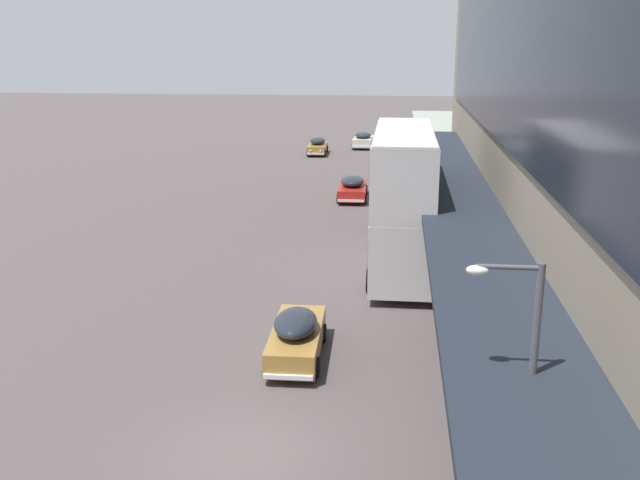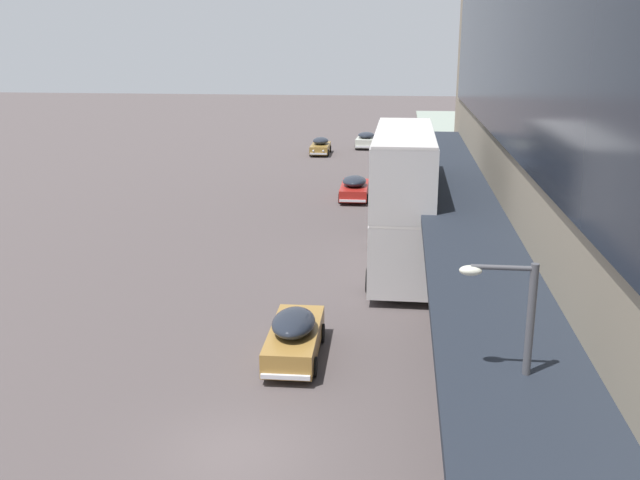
{
  "view_description": "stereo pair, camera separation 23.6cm",
  "coord_description": "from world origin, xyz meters",
  "px_view_note": "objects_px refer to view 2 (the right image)",
  "views": [
    {
      "loc": [
        3.73,
        -15.84,
        10.28
      ],
      "look_at": [
        0.5,
        14.57,
        1.62
      ],
      "focal_mm": 40.0,
      "sensor_mm": 36.0,
      "label": 1
    },
    {
      "loc": [
        3.96,
        -15.82,
        10.28
      ],
      "look_at": [
        0.5,
        14.57,
        1.62
      ],
      "focal_mm": 40.0,
      "sensor_mm": 36.0,
      "label": 2
    }
  ],
  "objects_px": {
    "street_lamp": "(515,381)",
    "fire_hydrant": "(465,297)",
    "transit_bus_kerbside_front": "(403,196)",
    "sedan_second_near": "(294,335)",
    "pedestrian_at_kerb": "(477,332)",
    "vw_van": "(396,185)",
    "sedan_trailing_mid": "(320,146)",
    "sedan_lead_mid": "(366,140)",
    "sedan_oncoming_rear": "(405,150)",
    "sedan_far_back": "(354,188)"
  },
  "relations": [
    {
      "from": "fire_hydrant",
      "to": "vw_van",
      "type": "bearing_deg",
      "value": 98.86
    },
    {
      "from": "sedan_second_near",
      "to": "sedan_lead_mid",
      "type": "bearing_deg",
      "value": 90.07
    },
    {
      "from": "transit_bus_kerbside_front",
      "to": "street_lamp",
      "type": "xyz_separation_m",
      "value": [
        2.27,
        -18.22,
        0.25
      ]
    },
    {
      "from": "transit_bus_kerbside_front",
      "to": "sedan_second_near",
      "type": "relative_size",
      "value": 2.22
    },
    {
      "from": "street_lamp",
      "to": "sedan_lead_mid",
      "type": "bearing_deg",
      "value": 95.88
    },
    {
      "from": "sedan_trailing_mid",
      "to": "street_lamp",
      "type": "bearing_deg",
      "value": -79.3
    },
    {
      "from": "pedestrian_at_kerb",
      "to": "street_lamp",
      "type": "relative_size",
      "value": 0.31
    },
    {
      "from": "street_lamp",
      "to": "pedestrian_at_kerb",
      "type": "bearing_deg",
      "value": 88.51
    },
    {
      "from": "sedan_oncoming_rear",
      "to": "fire_hydrant",
      "type": "bearing_deg",
      "value": -86.45
    },
    {
      "from": "sedan_oncoming_rear",
      "to": "sedan_trailing_mid",
      "type": "relative_size",
      "value": 1.0
    },
    {
      "from": "sedan_second_near",
      "to": "sedan_oncoming_rear",
      "type": "bearing_deg",
      "value": 84.94
    },
    {
      "from": "transit_bus_kerbside_front",
      "to": "street_lamp",
      "type": "relative_size",
      "value": 1.7
    },
    {
      "from": "sedan_second_near",
      "to": "street_lamp",
      "type": "relative_size",
      "value": 0.77
    },
    {
      "from": "transit_bus_kerbside_front",
      "to": "sedan_far_back",
      "type": "relative_size",
      "value": 2.14
    },
    {
      "from": "sedan_trailing_mid",
      "to": "fire_hydrant",
      "type": "relative_size",
      "value": 6.11
    },
    {
      "from": "street_lamp",
      "to": "fire_hydrant",
      "type": "relative_size",
      "value": 8.59
    },
    {
      "from": "sedan_lead_mid",
      "to": "transit_bus_kerbside_front",
      "type": "bearing_deg",
      "value": -84.7
    },
    {
      "from": "pedestrian_at_kerb",
      "to": "vw_van",
      "type": "bearing_deg",
      "value": 96.9
    },
    {
      "from": "sedan_lead_mid",
      "to": "sedan_oncoming_rear",
      "type": "bearing_deg",
      "value": -57.08
    },
    {
      "from": "sedan_trailing_mid",
      "to": "sedan_second_near",
      "type": "height_order",
      "value": "sedan_second_near"
    },
    {
      "from": "sedan_far_back",
      "to": "sedan_lead_mid",
      "type": "bearing_deg",
      "value": 90.98
    },
    {
      "from": "transit_bus_kerbside_front",
      "to": "pedestrian_at_kerb",
      "type": "height_order",
      "value": "transit_bus_kerbside_front"
    },
    {
      "from": "transit_bus_kerbside_front",
      "to": "sedan_far_back",
      "type": "distance_m",
      "value": 15.39
    },
    {
      "from": "street_lamp",
      "to": "fire_hydrant",
      "type": "xyz_separation_m",
      "value": [
        0.27,
        13.49,
        -3.21
      ]
    },
    {
      "from": "sedan_trailing_mid",
      "to": "sedan_lead_mid",
      "type": "bearing_deg",
      "value": 48.28
    },
    {
      "from": "sedan_trailing_mid",
      "to": "sedan_second_near",
      "type": "relative_size",
      "value": 0.93
    },
    {
      "from": "sedan_second_near",
      "to": "vw_van",
      "type": "distance_m",
      "value": 24.27
    },
    {
      "from": "sedan_oncoming_rear",
      "to": "fire_hydrant",
      "type": "xyz_separation_m",
      "value": [
        2.29,
        -36.9,
        -0.27
      ]
    },
    {
      "from": "transit_bus_kerbside_front",
      "to": "sedan_trailing_mid",
      "type": "distance_m",
      "value": 34.46
    },
    {
      "from": "sedan_trailing_mid",
      "to": "vw_van",
      "type": "xyz_separation_m",
      "value": [
        7.1,
        -19.3,
        0.34
      ]
    },
    {
      "from": "sedan_trailing_mid",
      "to": "street_lamp",
      "type": "height_order",
      "value": "street_lamp"
    },
    {
      "from": "sedan_far_back",
      "to": "sedan_lead_mid",
      "type": "relative_size",
      "value": 1.11
    },
    {
      "from": "sedan_oncoming_rear",
      "to": "sedan_second_near",
      "type": "height_order",
      "value": "sedan_second_near"
    },
    {
      "from": "sedan_second_near",
      "to": "transit_bus_kerbside_front",
      "type": "bearing_deg",
      "value": 70.62
    },
    {
      "from": "sedan_far_back",
      "to": "transit_bus_kerbside_front",
      "type": "bearing_deg",
      "value": -78.09
    },
    {
      "from": "sedan_second_near",
      "to": "fire_hydrant",
      "type": "bearing_deg",
      "value": 40.46
    },
    {
      "from": "street_lamp",
      "to": "fire_hydrant",
      "type": "bearing_deg",
      "value": 88.84
    },
    {
      "from": "sedan_oncoming_rear",
      "to": "fire_hydrant",
      "type": "relative_size",
      "value": 6.09
    },
    {
      "from": "sedan_oncoming_rear",
      "to": "vw_van",
      "type": "distance_m",
      "value": 17.96
    },
    {
      "from": "sedan_lead_mid",
      "to": "fire_hydrant",
      "type": "xyz_separation_m",
      "value": [
        6.06,
        -42.73,
        -0.27
      ]
    },
    {
      "from": "sedan_far_back",
      "to": "street_lamp",
      "type": "xyz_separation_m",
      "value": [
        5.4,
        -33.04,
        2.94
      ]
    },
    {
      "from": "pedestrian_at_kerb",
      "to": "street_lamp",
      "type": "bearing_deg",
      "value": -91.49
    },
    {
      "from": "pedestrian_at_kerb",
      "to": "fire_hydrant",
      "type": "xyz_separation_m",
      "value": [
        0.05,
        5.02,
        -0.69
      ]
    },
    {
      "from": "sedan_trailing_mid",
      "to": "sedan_far_back",
      "type": "height_order",
      "value": "sedan_far_back"
    },
    {
      "from": "transit_bus_kerbside_front",
      "to": "vw_van",
      "type": "relative_size",
      "value": 2.23
    },
    {
      "from": "transit_bus_kerbside_front",
      "to": "sedan_second_near",
      "type": "distance_m",
      "value": 10.78
    },
    {
      "from": "sedan_oncoming_rear",
      "to": "sedan_trailing_mid",
      "type": "bearing_deg",
      "value": 170.08
    },
    {
      "from": "sedan_second_near",
      "to": "vw_van",
      "type": "bearing_deg",
      "value": 82.77
    },
    {
      "from": "sedan_second_near",
      "to": "fire_hydrant",
      "type": "height_order",
      "value": "sedan_second_near"
    },
    {
      "from": "sedan_lead_mid",
      "to": "street_lamp",
      "type": "relative_size",
      "value": 0.71
    }
  ]
}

